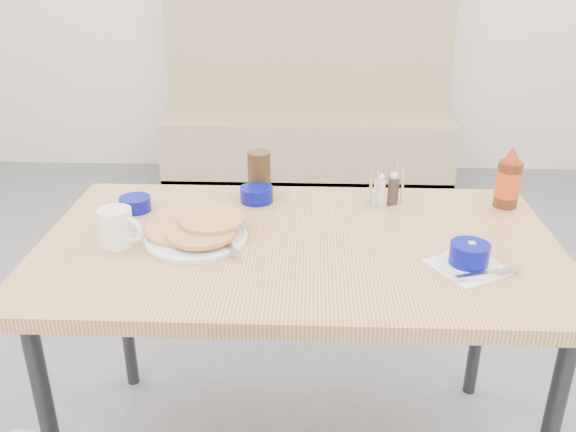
{
  "coord_description": "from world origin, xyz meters",
  "views": [
    {
      "loc": [
        0.03,
        -1.23,
        1.5
      ],
      "look_at": [
        -0.03,
        0.28,
        0.82
      ],
      "focal_mm": 38.0,
      "sensor_mm": 36.0,
      "label": 1
    }
  ],
  "objects_px": {
    "booth_bench": "(308,128)",
    "condiment_caddy": "(386,191)",
    "butter_bowl": "(257,194)",
    "coffee_mug": "(117,227)",
    "amber_tumbler": "(259,173)",
    "dining_table": "(299,261)",
    "pancake_plate": "(197,233)",
    "creamer_bowl": "(135,204)",
    "syrup_bottle": "(508,181)",
    "grits_setting": "(469,257)"
  },
  "relations": [
    {
      "from": "creamer_bowl",
      "to": "grits_setting",
      "type": "bearing_deg",
      "value": -19.06
    },
    {
      "from": "butter_bowl",
      "to": "condiment_caddy",
      "type": "xyz_separation_m",
      "value": [
        0.4,
        -0.0,
        0.02
      ]
    },
    {
      "from": "grits_setting",
      "to": "butter_bowl",
      "type": "bearing_deg",
      "value": 144.32
    },
    {
      "from": "butter_bowl",
      "to": "syrup_bottle",
      "type": "bearing_deg",
      "value": -0.56
    },
    {
      "from": "booth_bench",
      "to": "coffee_mug",
      "type": "height_order",
      "value": "booth_bench"
    },
    {
      "from": "butter_bowl",
      "to": "syrup_bottle",
      "type": "xyz_separation_m",
      "value": [
        0.76,
        -0.01,
        0.06
      ]
    },
    {
      "from": "coffee_mug",
      "to": "amber_tumbler",
      "type": "relative_size",
      "value": 0.92
    },
    {
      "from": "booth_bench",
      "to": "condiment_caddy",
      "type": "distance_m",
      "value": 2.33
    },
    {
      "from": "creamer_bowl",
      "to": "dining_table",
      "type": "bearing_deg",
      "value": -20.48
    },
    {
      "from": "dining_table",
      "to": "coffee_mug",
      "type": "bearing_deg",
      "value": -174.97
    },
    {
      "from": "coffee_mug",
      "to": "grits_setting",
      "type": "xyz_separation_m",
      "value": [
        0.9,
        -0.09,
        -0.02
      ]
    },
    {
      "from": "creamer_bowl",
      "to": "butter_bowl",
      "type": "bearing_deg",
      "value": 13.38
    },
    {
      "from": "butter_bowl",
      "to": "amber_tumbler",
      "type": "height_order",
      "value": "amber_tumbler"
    },
    {
      "from": "coffee_mug",
      "to": "butter_bowl",
      "type": "distance_m",
      "value": 0.46
    },
    {
      "from": "butter_bowl",
      "to": "pancake_plate",
      "type": "bearing_deg",
      "value": -116.85
    },
    {
      "from": "creamer_bowl",
      "to": "condiment_caddy",
      "type": "bearing_deg",
      "value": 6.06
    },
    {
      "from": "syrup_bottle",
      "to": "booth_bench",
      "type": "bearing_deg",
      "value": 105.37
    },
    {
      "from": "creamer_bowl",
      "to": "butter_bowl",
      "type": "relative_size",
      "value": 0.91
    },
    {
      "from": "butter_bowl",
      "to": "coffee_mug",
      "type": "bearing_deg",
      "value": -137.47
    },
    {
      "from": "dining_table",
      "to": "amber_tumbler",
      "type": "xyz_separation_m",
      "value": [
        -0.14,
        0.34,
        0.13
      ]
    },
    {
      "from": "booth_bench",
      "to": "coffee_mug",
      "type": "distance_m",
      "value": 2.66
    },
    {
      "from": "condiment_caddy",
      "to": "syrup_bottle",
      "type": "height_order",
      "value": "syrup_bottle"
    },
    {
      "from": "creamer_bowl",
      "to": "booth_bench",
      "type": "bearing_deg",
      "value": 78.05
    },
    {
      "from": "dining_table",
      "to": "butter_bowl",
      "type": "xyz_separation_m",
      "value": [
        -0.14,
        0.27,
        0.08
      ]
    },
    {
      "from": "dining_table",
      "to": "butter_bowl",
      "type": "bearing_deg",
      "value": 117.0
    },
    {
      "from": "amber_tumbler",
      "to": "creamer_bowl",
      "type": "bearing_deg",
      "value": -156.88
    },
    {
      "from": "dining_table",
      "to": "creamer_bowl",
      "type": "distance_m",
      "value": 0.54
    },
    {
      "from": "booth_bench",
      "to": "butter_bowl",
      "type": "xyz_separation_m",
      "value": [
        -0.14,
        -2.26,
        0.43
      ]
    },
    {
      "from": "condiment_caddy",
      "to": "butter_bowl",
      "type": "bearing_deg",
      "value": 159.36
    },
    {
      "from": "pancake_plate",
      "to": "condiment_caddy",
      "type": "distance_m",
      "value": 0.6
    },
    {
      "from": "coffee_mug",
      "to": "syrup_bottle",
      "type": "bearing_deg",
      "value": 15.48
    },
    {
      "from": "butter_bowl",
      "to": "condiment_caddy",
      "type": "relative_size",
      "value": 0.85
    },
    {
      "from": "grits_setting",
      "to": "syrup_bottle",
      "type": "height_order",
      "value": "syrup_bottle"
    },
    {
      "from": "pancake_plate",
      "to": "coffee_mug",
      "type": "bearing_deg",
      "value": -168.86
    },
    {
      "from": "creamer_bowl",
      "to": "syrup_bottle",
      "type": "relative_size",
      "value": 0.49
    },
    {
      "from": "dining_table",
      "to": "condiment_caddy",
      "type": "relative_size",
      "value": 11.6
    },
    {
      "from": "pancake_plate",
      "to": "condiment_caddy",
      "type": "xyz_separation_m",
      "value": [
        0.54,
        0.27,
        0.02
      ]
    },
    {
      "from": "syrup_bottle",
      "to": "creamer_bowl",
      "type": "bearing_deg",
      "value": -176.02
    },
    {
      "from": "creamer_bowl",
      "to": "condiment_caddy",
      "type": "height_order",
      "value": "condiment_caddy"
    },
    {
      "from": "pancake_plate",
      "to": "butter_bowl",
      "type": "xyz_separation_m",
      "value": [
        0.14,
        0.27,
        0.0
      ]
    },
    {
      "from": "coffee_mug",
      "to": "creamer_bowl",
      "type": "xyz_separation_m",
      "value": [
        -0.02,
        0.23,
        -0.03
      ]
    },
    {
      "from": "coffee_mug",
      "to": "dining_table",
      "type": "bearing_deg",
      "value": 5.03
    },
    {
      "from": "amber_tumbler",
      "to": "butter_bowl",
      "type": "bearing_deg",
      "value": -92.39
    },
    {
      "from": "creamer_bowl",
      "to": "amber_tumbler",
      "type": "bearing_deg",
      "value": 23.12
    },
    {
      "from": "condiment_caddy",
      "to": "amber_tumbler",
      "type": "bearing_deg",
      "value": 149.5
    },
    {
      "from": "dining_table",
      "to": "coffee_mug",
      "type": "relative_size",
      "value": 11.02
    },
    {
      "from": "booth_bench",
      "to": "creamer_bowl",
      "type": "relative_size",
      "value": 20.26
    },
    {
      "from": "grits_setting",
      "to": "coffee_mug",
      "type": "bearing_deg",
      "value": 174.3
    },
    {
      "from": "amber_tumbler",
      "to": "syrup_bottle",
      "type": "height_order",
      "value": "syrup_bottle"
    },
    {
      "from": "syrup_bottle",
      "to": "pancake_plate",
      "type": "bearing_deg",
      "value": -163.56
    }
  ]
}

